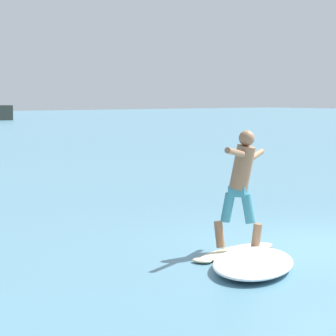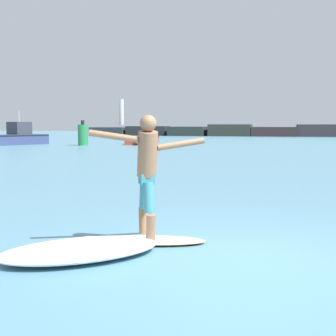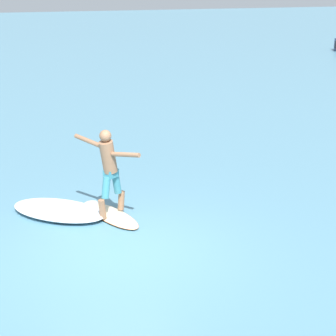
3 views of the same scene
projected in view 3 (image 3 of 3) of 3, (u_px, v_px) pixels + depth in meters
The scene contains 4 objects.
ground_plane at pixel (120, 250), 10.05m from camera, with size 200.00×200.00×0.00m, color teal.
surfboard at pixel (112, 215), 11.50m from camera, with size 1.91×0.91×0.21m.
surfer at pixel (109, 165), 11.10m from camera, with size 1.50×0.90×1.80m.
wave_foam_at_tail at pixel (59, 210), 11.59m from camera, with size 2.31×2.20×0.20m.
Camera 3 is at (8.61, -3.11, 4.50)m, focal length 60.00 mm.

